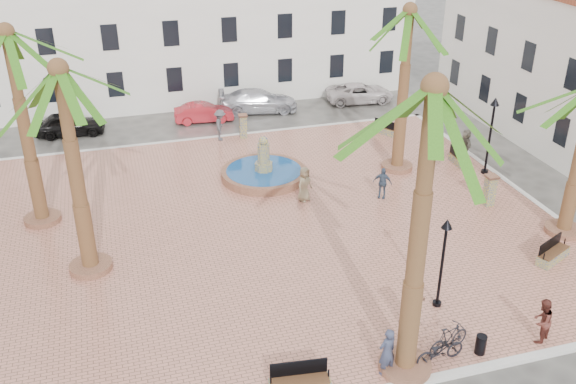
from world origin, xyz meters
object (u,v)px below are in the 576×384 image
object	(u,v)px
bollard_se	(412,313)
bicycle_b	(449,339)
lamppost_s	(444,248)
bollard_n	(243,126)
palm_ne	(408,29)
cyclist_a	(387,352)
car_white	(360,93)
pedestrian_north	(220,125)
palm_nw	(10,54)
bench_se	(553,255)
pedestrian_fountain_b	(382,183)
car_red	(204,113)
cyclist_b	(542,321)
bicycle_a	(440,350)
car_silver	(258,101)
pedestrian_fountain_a	(304,184)
litter_bin	(481,344)
bollard_e	(490,190)
car_black	(69,124)
bench_e	(460,160)
palm_s	(431,123)
bench_ne	(388,130)
pedestrian_east	(465,144)
palm_sw	(62,94)
bench_s	(300,384)
fountain	(264,172)

from	to	relation	value
bollard_se	bicycle_b	world-z (taller)	bollard_se
lamppost_s	bollard_n	distance (m)	18.41
palm_ne	bollard_se	bearing A→B (deg)	-112.99
bollard_n	cyclist_a	bearing A→B (deg)	-90.23
car_white	pedestrian_north	bearing A→B (deg)	118.71
palm_nw	bench_se	xyz separation A→B (m)	(20.25, -9.36, -7.44)
pedestrian_fountain_b	car_red	world-z (taller)	pedestrian_fountain_b
bench_se	cyclist_b	distance (m)	5.53
palm_nw	palm_ne	size ratio (longest dim) A/B	1.03
cyclist_a	bicycle_a	xyz separation A→B (m)	(1.90, 0.00, -0.40)
bicycle_a	car_white	xyz separation A→B (m)	(7.47, 25.29, 0.03)
cyclist_b	car_silver	distance (m)	25.59
pedestrian_fountain_a	pedestrian_north	xyz separation A→B (m)	(-2.40, 8.72, 0.06)
palm_nw	litter_bin	distance (m)	21.04
palm_ne	bollard_e	bearing A→B (deg)	-64.43
palm_nw	bench_se	distance (m)	23.51
car_black	bench_e	bearing A→B (deg)	-115.63
bench_se	bench_e	size ratio (longest dim) A/B	1.06
palm_ne	palm_s	bearing A→B (deg)	-114.03
pedestrian_fountain_a	bollard_n	bearing A→B (deg)	65.12
litter_bin	lamppost_s	bearing A→B (deg)	92.24
lamppost_s	bicycle_b	xyz separation A→B (m)	(-0.89, -2.38, -1.94)
bench_ne	litter_bin	xyz separation A→B (m)	(-5.15, -18.84, 0.09)
bench_se	car_silver	xyz separation A→B (m)	(-7.15, 21.20, 0.33)
pedestrian_east	cyclist_a	bearing A→B (deg)	-34.60
bollard_se	pedestrian_east	xyz separation A→B (m)	(9.52, 12.82, 0.03)
palm_s	bicycle_b	bearing A→B (deg)	11.70
cyclist_b	car_white	size ratio (longest dim) A/B	0.35
palm_ne	cyclist_b	distance (m)	15.70
bicycle_a	car_white	distance (m)	26.37
litter_bin	cyclist_a	size ratio (longest dim) A/B	0.40
litter_bin	palm_sw	bearing A→B (deg)	144.38
bench_se	car_white	world-z (taller)	car_white
pedestrian_fountain_a	car_white	size ratio (longest dim) A/B	0.37
bollard_n	car_red	xyz separation A→B (m)	(-1.74, 3.70, -0.28)
car_black	car_silver	distance (m)	12.01
pedestrian_north	car_red	bearing A→B (deg)	20.07
cyclist_a	pedestrian_east	xyz separation A→B (m)	(11.21, 14.49, -0.05)
palm_s	bench_e	bearing A→B (deg)	54.35
car_white	bollard_se	bearing A→B (deg)	167.85
bench_s	pedestrian_fountain_b	distance (m)	13.67
bench_e	cyclist_a	size ratio (longest dim) A/B	1.00
bicycle_a	cyclist_a	bearing A→B (deg)	82.04
bench_e	bollard_n	size ratio (longest dim) A/B	1.21
fountain	bicycle_b	bearing A→B (deg)	-80.24
bench_s	bollard_n	world-z (taller)	bollard_n
palm_nw	bicycle_b	xyz separation A→B (m)	(13.37, -13.12, -7.18)
lamppost_s	bollard_e	bearing A→B (deg)	46.32
pedestrian_fountain_a	car_white	world-z (taller)	pedestrian_fountain_a
fountain	pedestrian_east	bearing A→B (deg)	-3.00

